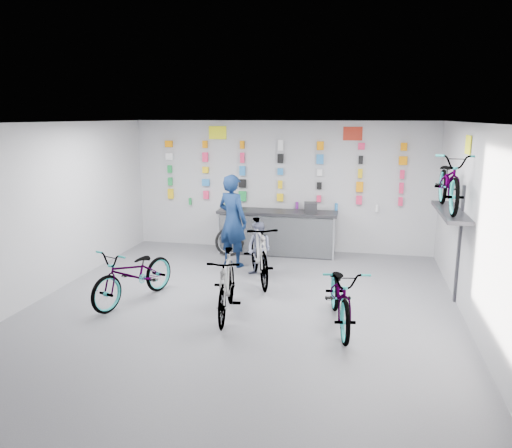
% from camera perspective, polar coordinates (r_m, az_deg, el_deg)
% --- Properties ---
extents(floor, '(8.00, 8.00, 0.00)m').
position_cam_1_polar(floor, '(8.22, -1.85, -9.93)').
color(floor, '#57565C').
rests_on(floor, ground).
extents(ceiling, '(8.00, 8.00, 0.00)m').
position_cam_1_polar(ceiling, '(7.61, -2.01, 11.49)').
color(ceiling, white).
rests_on(ceiling, wall_back).
extents(wall_back, '(7.00, 0.00, 7.00)m').
position_cam_1_polar(wall_back, '(11.64, 2.84, 4.33)').
color(wall_back, '#BABABD').
rests_on(wall_back, floor).
extents(wall_front, '(7.00, 0.00, 7.00)m').
position_cam_1_polar(wall_front, '(4.17, -15.55, -10.77)').
color(wall_front, '#BABABD').
rests_on(wall_front, floor).
extents(wall_left, '(0.00, 8.00, 8.00)m').
position_cam_1_polar(wall_left, '(9.25, -23.47, 1.27)').
color(wall_left, '#BABABD').
rests_on(wall_left, floor).
extents(wall_right, '(0.00, 8.00, 8.00)m').
position_cam_1_polar(wall_right, '(7.73, 24.13, -0.78)').
color(wall_right, '#BABABD').
rests_on(wall_right, floor).
extents(counter, '(2.70, 0.66, 1.00)m').
position_cam_1_polar(counter, '(11.38, 2.41, -1.04)').
color(counter, black).
rests_on(counter, floor).
extents(merch_wall, '(5.58, 0.08, 1.57)m').
position_cam_1_polar(merch_wall, '(11.54, 2.53, 5.71)').
color(merch_wall, yellow).
rests_on(merch_wall, wall_back).
extents(wall_bracket, '(0.39, 1.90, 2.00)m').
position_cam_1_polar(wall_bracket, '(8.86, 21.48, 0.75)').
color(wall_bracket, '#333338').
rests_on(wall_bracket, wall_right).
extents(sign_left, '(0.42, 0.02, 0.30)m').
position_cam_1_polar(sign_left, '(11.85, -4.41, 10.37)').
color(sign_left, '#FCFF1C').
rests_on(sign_left, wall_back).
extents(sign_right, '(0.42, 0.02, 0.30)m').
position_cam_1_polar(sign_right, '(11.37, 11.00, 10.11)').
color(sign_right, red).
rests_on(sign_right, wall_back).
extents(sign_side, '(0.02, 0.40, 0.30)m').
position_cam_1_polar(sign_side, '(8.75, 23.08, 8.33)').
color(sign_side, '#FCFF1C').
rests_on(sign_side, wall_right).
extents(bike_left, '(1.20, 1.95, 0.97)m').
position_cam_1_polar(bike_left, '(8.71, -13.75, -5.58)').
color(bike_left, gray).
rests_on(bike_left, floor).
extents(bike_center, '(0.72, 1.77, 1.03)m').
position_cam_1_polar(bike_center, '(7.88, -3.38, -6.92)').
color(bike_center, gray).
rests_on(bike_center, floor).
extents(bike_right, '(0.98, 1.97, 0.99)m').
position_cam_1_polar(bike_right, '(7.61, 9.67, -7.95)').
color(bike_right, gray).
rests_on(bike_right, floor).
extents(bike_service, '(1.19, 2.02, 1.17)m').
position_cam_1_polar(bike_service, '(9.45, 0.36, -3.18)').
color(bike_service, gray).
rests_on(bike_service, floor).
extents(bike_wall, '(0.63, 1.80, 0.95)m').
position_cam_1_polar(bike_wall, '(8.76, 21.27, 4.55)').
color(bike_wall, gray).
rests_on(bike_wall, wall_bracket).
extents(clerk, '(0.84, 0.72, 1.93)m').
position_cam_1_polar(clerk, '(10.40, -2.70, 0.40)').
color(clerk, '#0E2147').
rests_on(clerk, floor).
extents(customer, '(0.67, 0.62, 1.10)m').
position_cam_1_polar(customer, '(9.74, 0.35, -2.93)').
color(customer, slate).
rests_on(customer, floor).
extents(spare_wheel, '(0.67, 0.33, 0.65)m').
position_cam_1_polar(spare_wheel, '(11.28, -3.06, -2.05)').
color(spare_wheel, black).
rests_on(spare_wheel, floor).
extents(register, '(0.32, 0.33, 0.22)m').
position_cam_1_polar(register, '(11.17, 6.25, 1.90)').
color(register, black).
rests_on(register, counter).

